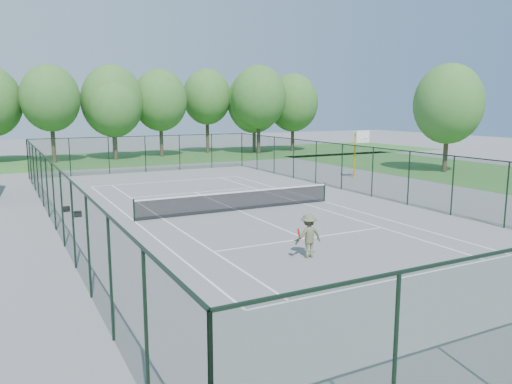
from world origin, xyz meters
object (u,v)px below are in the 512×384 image
(sports_bag_a, at_px, (66,209))
(tennis_net, at_px, (238,200))
(basketball_goal, at_px, (359,145))
(tennis_player, at_px, (309,236))

(sports_bag_a, bearing_deg, tennis_net, -34.27)
(basketball_goal, height_order, tennis_player, basketball_goal)
(basketball_goal, bearing_deg, tennis_player, -133.88)
(sports_bag_a, bearing_deg, tennis_player, -70.02)
(sports_bag_a, relative_size, tennis_player, 0.22)
(tennis_net, relative_size, tennis_player, 6.71)
(tennis_net, xyz_separation_m, sports_bag_a, (-8.10, 3.92, -0.43))
(basketball_goal, relative_size, sports_bag_a, 10.18)
(tennis_net, distance_m, tennis_player, 8.71)
(basketball_goal, relative_size, tennis_player, 2.21)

